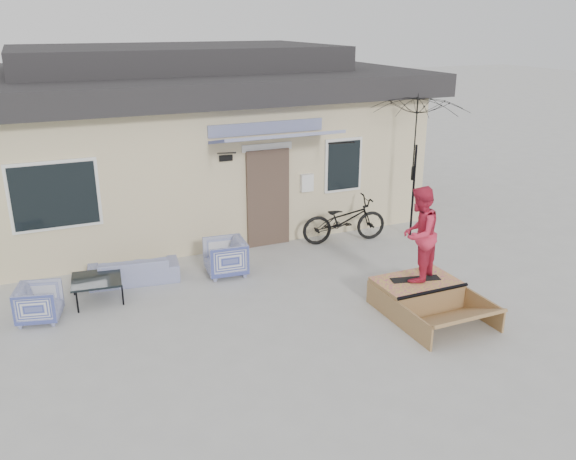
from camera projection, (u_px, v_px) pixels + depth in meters
name	position (u px, v px, depth m)	size (l,w,h in m)	color
ground	(318.00, 353.00, 8.76)	(90.00, 90.00, 0.00)	#A9A8A5
house	(179.00, 133.00, 15.00)	(10.80, 8.49, 4.10)	beige
loveseat	(133.00, 265.00, 11.06)	(1.65, 0.48, 0.64)	#2F3B8D
armchair_left	(39.00, 301.00, 9.62)	(0.65, 0.61, 0.67)	#2F3B8D
armchair_right	(225.00, 255.00, 11.36)	(0.74, 0.69, 0.76)	#2F3B8D
coffee_table	(97.00, 289.00, 10.35)	(0.83, 0.83, 0.41)	black
bicycle	(344.00, 215.00, 12.96)	(0.67, 1.91, 1.22)	black
patio_umbrella	(415.00, 161.00, 12.87)	(2.50, 2.39, 2.20)	black
skate_ramp	(416.00, 293.00, 10.16)	(1.37, 1.82, 0.46)	olive
skateboard	(415.00, 278.00, 10.11)	(0.85, 0.21, 0.05)	black
skater	(419.00, 232.00, 9.83)	(0.79, 0.61, 1.62)	#CF2845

